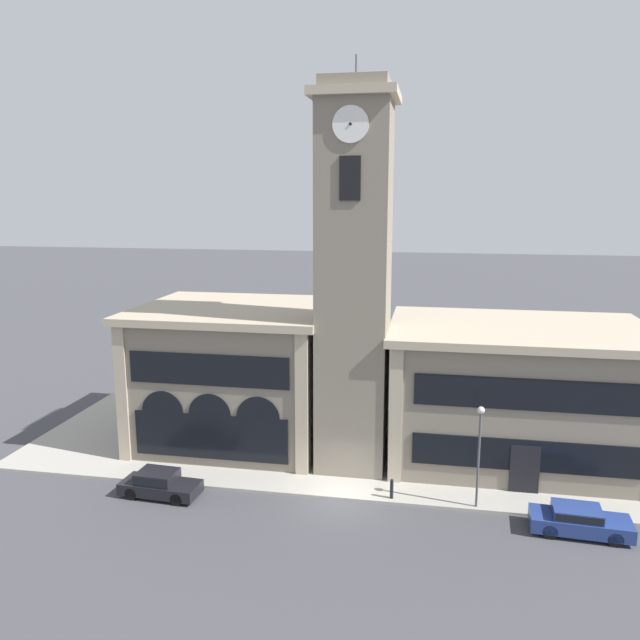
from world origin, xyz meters
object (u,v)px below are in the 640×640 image
(bollard, at_px, (392,489))
(parked_car_mid, at_px, (579,520))
(street_lamp, at_px, (479,441))
(parked_car_near, at_px, (159,483))

(bollard, bearing_deg, parked_car_mid, -10.62)
(parked_car_mid, relative_size, street_lamp, 0.87)
(street_lamp, relative_size, bollard, 4.93)
(parked_car_mid, distance_m, street_lamp, 5.61)
(parked_car_near, bearing_deg, street_lamp, 8.93)
(parked_car_near, xyz_separation_m, street_lamp, (16.22, 1.53, 2.93))
(parked_car_mid, xyz_separation_m, bollard, (-8.76, 1.64, -0.03))
(parked_car_mid, distance_m, bollard, 8.91)
(parked_car_near, height_order, parked_car_mid, parked_car_near)
(street_lamp, bearing_deg, parked_car_mid, -18.71)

